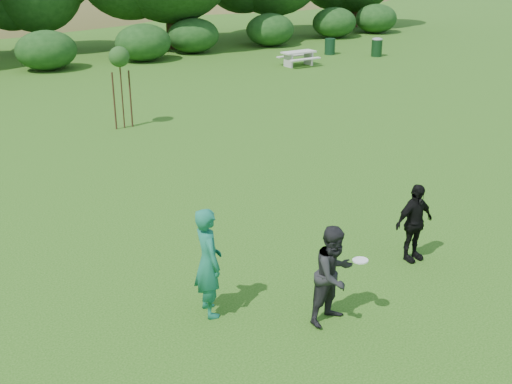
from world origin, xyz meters
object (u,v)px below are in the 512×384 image
trash_can_near (330,46)px  trash_can_lidded (377,47)px  player_black (414,223)px  picnic_table (299,56)px  player_grey (334,275)px  player_teal (208,262)px  sapling (119,59)px

trash_can_near → trash_can_lidded: size_ratio=0.86×
player_black → picnic_table: player_black is taller
player_grey → player_black: player_grey is taller
player_teal → picnic_table: size_ratio=1.12×
player_black → trash_can_lidded: size_ratio=1.59×
player_black → sapling: size_ratio=0.58×
player_grey → picnic_table: player_grey is taller
sapling → trash_can_lidded: sapling is taller
trash_can_lidded → player_grey: bearing=-134.0°
sapling → trash_can_lidded: size_ratio=2.71×
player_teal → trash_can_near: 27.87m
trash_can_near → player_teal: bearing=-133.0°
player_black → player_grey: bearing=-162.4°
player_grey → sapling: size_ratio=0.63×
trash_can_lidded → trash_can_near: bearing=133.0°
player_grey → sapling: 13.71m
player_teal → player_black: 4.55m
picnic_table → sapling: bearing=-152.7°
player_grey → picnic_table: 24.08m
trash_can_near → sapling: 17.89m
player_black → sapling: (-1.29, 12.63, 1.59)m
player_grey → player_black: bearing=6.8°
player_grey → trash_can_lidded: 27.54m
player_teal → trash_can_lidded: player_teal is taller
player_black → trash_can_near: bearing=55.0°
sapling → picnic_table: 13.80m
trash_can_near → sapling: (-15.78, -8.20, 1.97)m
trash_can_near → picnic_table: 4.12m
player_black → trash_can_near: (14.50, 20.83, -0.38)m
trash_can_near → trash_can_lidded: (1.81, -1.94, 0.09)m
sapling → trash_can_near: bearing=27.4°
player_black → sapling: sapling is taller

